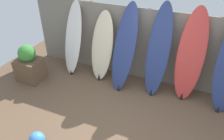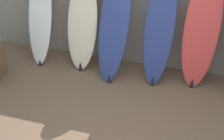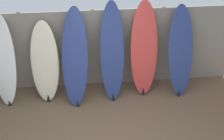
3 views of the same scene
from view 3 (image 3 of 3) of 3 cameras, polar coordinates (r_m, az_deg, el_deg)
fence_back at (r=6.68m, az=-3.35°, el=3.84°), size 6.08×0.11×1.80m
surfboard_white_0 at (r=6.58m, az=-19.17°, el=1.34°), size 0.53×0.65×1.84m
surfboard_cream_1 at (r=6.48m, az=-12.18°, el=1.28°), size 0.61×0.57×1.70m
surfboard_navy_2 at (r=6.25m, az=-6.80°, el=2.02°), size 0.62×0.80×1.97m
surfboard_navy_3 at (r=6.31m, az=0.02°, el=3.00°), size 0.51×0.63×2.05m
surfboard_red_4 at (r=6.47m, az=5.88°, el=3.59°), size 0.57×0.51×2.02m
surfboard_navy_5 at (r=6.62m, az=12.44°, el=3.19°), size 0.60×0.68×1.92m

